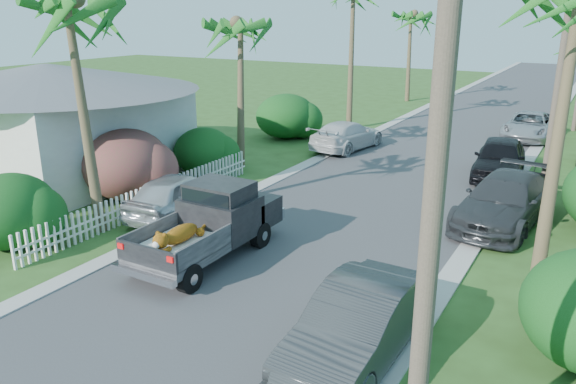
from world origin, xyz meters
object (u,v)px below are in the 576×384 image
Objects in this scene: parked_car_lf at (347,136)px; utility_pole_a at (434,194)px; parked_car_ln at (178,194)px; palm_l_a at (71,0)px; pickup_truck at (215,221)px; parked_car_rf at (500,159)px; palm_l_d at (412,14)px; utility_pole_b at (560,75)px; parked_car_rd at (529,126)px; parked_car_rn at (358,325)px; house_left at (52,124)px; parked_car_rm at (505,201)px; palm_l_b at (239,24)px.

utility_pole_a is (9.57, -19.15, 3.90)m from parked_car_lf.
parked_car_ln is 6.80m from palm_l_a.
parked_car_rf is (5.56, 12.13, -0.19)m from pickup_truck.
palm_l_d is 24.31m from utility_pole_b.
utility_pole_a is (11.80, -5.00, -2.33)m from palm_l_a.
parked_car_rn is at bearing -89.28° from parked_car_rd.
pickup_truck is 13.34m from parked_car_rf.
utility_pole_a is at bearing -22.96° from palm_l_a.
house_left is at bearing -157.97° from parked_car_rf.
parked_car_rn is 0.97× the size of parked_car_rf.
parked_car_rf reaches higher than parked_car_rm.
palm_l_d is 28.11m from house_left.
parked_car_rf reaches higher than parked_car_rd.
pickup_truck is 0.57× the size of house_left.
parked_car_rf is 0.94× the size of parked_car_rd.
parked_car_rd is at bearing 46.27° from house_left.
parked_car_rm is 12.87m from palm_l_b.
palm_l_d is at bearing 90.55° from palm_l_a.
parked_car_rf is 12.25m from palm_l_b.
parked_car_rm is 0.71× the size of palm_l_d.
parked_car_rm is 4.85m from utility_pole_b.
palm_l_b is (-10.40, -3.69, 5.33)m from parked_car_rf.
palm_l_b is 8.92m from house_left.
parked_car_rd is 24.30m from palm_l_a.
parked_car_ln is at bearing 92.16° from parked_car_lf.
house_left is at bearing 160.60° from parked_car_rn.
parked_car_ln is at bearing -10.39° from house_left.
parked_car_lf is at bearing 147.76° from parked_car_rm.
palm_l_d reaches higher than parked_car_rm.
parked_car_rm is 0.74× the size of palm_l_b.
parked_car_rn is 11.78m from palm_l_a.
house_left is at bearing 154.18° from utility_pole_a.
utility_pole_a is at bearing -79.41° from parked_car_rm.
palm_l_b is 0.82× the size of house_left.
pickup_truck is 11.00m from palm_l_b.
parked_car_rd is 12.17m from utility_pole_b.
parked_car_ln is 0.53× the size of palm_l_a.
parked_car_rn is at bearing -20.44° from house_left.
house_left is (-16.60, -17.35, 1.41)m from parked_car_rd.
house_left is at bearing 55.56° from parked_car_lf.
parked_car_rf is 13.31m from parked_car_ln.
house_left is (-6.80, 4.00, -4.81)m from palm_l_a.
parked_car_rf is 0.53× the size of house_left.
palm_l_a is 0.91× the size of utility_pole_a.
house_left is at bearing -15.15° from parked_car_ln.
palm_l_b reaches higher than parked_car_rm.
utility_pole_b is (18.60, 6.00, 2.48)m from house_left.
parked_car_rn is at bearing -95.60° from parked_car_rf.
parked_car_rm is 0.61× the size of utility_pole_a.
utility_pole_a is (10.60, -7.53, 3.86)m from parked_car_ln.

